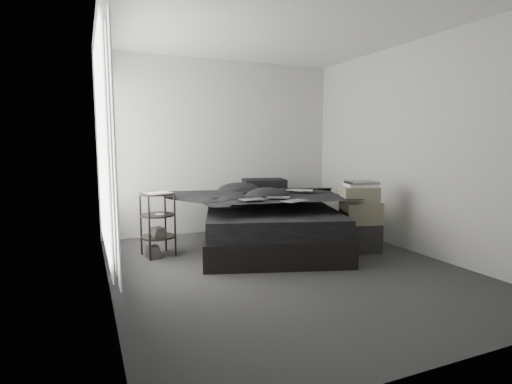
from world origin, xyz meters
name	(u,v)px	position (x,y,z in m)	size (l,w,h in m)	color
floor	(285,268)	(0.00, 0.00, 0.00)	(3.60, 4.20, 0.01)	#2E2E31
ceiling	(287,20)	(0.00, 0.00, 2.60)	(3.60, 4.20, 0.01)	white
wall_back	(222,147)	(0.00, 2.10, 1.30)	(3.60, 0.01, 2.60)	beige
wall_front	(456,153)	(0.00, -2.10, 1.30)	(3.60, 0.01, 2.60)	beige
wall_left	(104,150)	(-1.80, 0.00, 1.30)	(0.01, 4.20, 2.60)	beige
wall_right	(416,148)	(1.80, 0.00, 1.30)	(0.01, 4.20, 2.60)	beige
window_left	(102,144)	(-1.78, 0.90, 1.35)	(0.02, 2.00, 2.30)	white
curtain_left	(107,150)	(-1.73, 0.90, 1.28)	(0.06, 2.12, 2.48)	white
bed	(269,235)	(0.25, 0.92, 0.15)	(1.66, 2.19, 0.30)	black
mattress	(269,215)	(0.25, 0.92, 0.41)	(1.60, 2.13, 0.23)	black
duvet	(270,197)	(0.23, 0.87, 0.66)	(1.62, 1.87, 0.26)	black
pillow_lower	(259,193)	(0.46, 1.75, 0.61)	(0.66, 0.45, 0.15)	black
pillow_upper	(264,184)	(0.52, 1.71, 0.75)	(0.62, 0.43, 0.14)	black
laptop	(299,185)	(0.65, 0.85, 0.80)	(0.35, 0.23, 0.03)	silver
comic_a	(253,193)	(-0.19, 0.45, 0.79)	(0.28, 0.18, 0.01)	black
comic_b	(278,190)	(0.16, 0.50, 0.80)	(0.28, 0.18, 0.01)	black
comic_c	(295,193)	(0.19, 0.16, 0.80)	(0.28, 0.18, 0.01)	black
side_stand	(158,225)	(-1.18, 1.05, 0.38)	(0.41, 0.41, 0.76)	black
papers	(158,193)	(-1.17, 1.04, 0.77)	(0.29, 0.22, 0.02)	white
floor_books	(153,253)	(-1.26, 0.97, 0.06)	(0.13, 0.18, 0.13)	black
box_lower	(359,237)	(1.20, 0.28, 0.18)	(0.48, 0.38, 0.36)	black
box_mid	(361,212)	(1.20, 0.26, 0.49)	(0.45, 0.36, 0.27)	#6C6855
box_upper	(359,194)	(1.19, 0.28, 0.72)	(0.43, 0.35, 0.19)	#6C6855
art_book_white	(361,185)	(1.20, 0.28, 0.84)	(0.37, 0.29, 0.04)	silver
art_book_snake	(362,182)	(1.20, 0.26, 0.87)	(0.36, 0.28, 0.03)	silver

